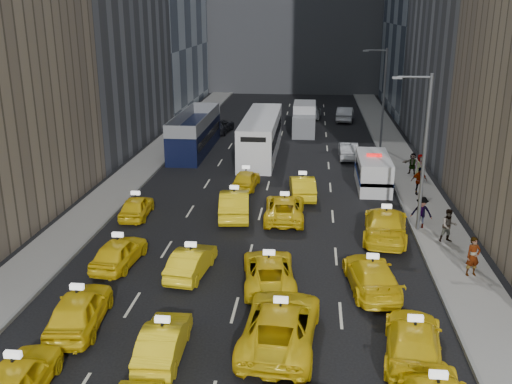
% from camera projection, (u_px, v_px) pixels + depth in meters
% --- Properties ---
extents(ground, '(160.00, 160.00, 0.00)m').
position_uv_depth(ground, '(228.00, 335.00, 22.48)').
color(ground, black).
rests_on(ground, ground).
extents(sidewalk_west, '(3.00, 90.00, 0.15)m').
position_uv_depth(sidewalk_west, '(146.00, 163.00, 47.11)').
color(sidewalk_west, gray).
rests_on(sidewalk_west, ground).
extents(sidewalk_east, '(3.00, 90.00, 0.15)m').
position_uv_depth(sidewalk_east, '(405.00, 170.00, 45.13)').
color(sidewalk_east, gray).
rests_on(sidewalk_east, ground).
extents(curb_west, '(0.15, 90.00, 0.18)m').
position_uv_depth(curb_west, '(164.00, 163.00, 46.97)').
color(curb_west, slate).
rests_on(curb_west, ground).
extents(curb_east, '(0.15, 90.00, 0.18)m').
position_uv_depth(curb_east, '(386.00, 169.00, 45.26)').
color(curb_east, slate).
rests_on(curb_east, ground).
extents(streetlight_near, '(2.15, 0.22, 9.00)m').
position_uv_depth(streetlight_near, '(423.00, 148.00, 31.45)').
color(streetlight_near, '#595B60').
rests_on(streetlight_near, ground).
extents(streetlight_far, '(2.15, 0.22, 9.00)m').
position_uv_depth(streetlight_far, '(383.00, 95.00, 50.38)').
color(streetlight_far, '#595B60').
rests_on(streetlight_far, ground).
extents(taxi_0, '(1.96, 4.43, 1.48)m').
position_uv_depth(taxi_0, '(17.00, 380.00, 18.60)').
color(taxi_0, yellow).
rests_on(taxi_0, ground).
extents(taxi_4, '(2.30, 4.78, 1.57)m').
position_uv_depth(taxi_4, '(79.00, 309.00, 22.86)').
color(taxi_4, yellow).
rests_on(taxi_4, ground).
extents(taxi_5, '(1.53, 4.12, 1.35)m').
position_uv_depth(taxi_5, '(164.00, 341.00, 20.90)').
color(taxi_5, yellow).
rests_on(taxi_5, ground).
extents(taxi_6, '(3.14, 6.10, 1.65)m').
position_uv_depth(taxi_6, '(280.00, 324.00, 21.71)').
color(taxi_6, yellow).
rests_on(taxi_6, ground).
extents(taxi_7, '(2.70, 5.23, 1.45)m').
position_uv_depth(taxi_7, '(413.00, 341.00, 20.79)').
color(taxi_7, yellow).
rests_on(taxi_7, ground).
extents(taxi_8, '(2.07, 4.35, 1.43)m').
position_uv_depth(taxi_8, '(119.00, 252.00, 28.38)').
color(taxi_8, yellow).
rests_on(taxi_8, ground).
extents(taxi_9, '(1.92, 4.25, 1.35)m').
position_uv_depth(taxi_9, '(191.00, 262.00, 27.42)').
color(taxi_9, yellow).
rests_on(taxi_9, ground).
extents(taxi_10, '(2.90, 5.26, 1.39)m').
position_uv_depth(taxi_10, '(269.00, 271.00, 26.43)').
color(taxi_10, yellow).
rests_on(taxi_10, ground).
extents(taxi_11, '(2.62, 5.23, 1.46)m').
position_uv_depth(taxi_11, '(372.00, 275.00, 25.90)').
color(taxi_11, yellow).
rests_on(taxi_11, ground).
extents(taxi_12, '(1.80, 4.01, 1.34)m').
position_uv_depth(taxi_12, '(136.00, 207.00, 35.00)').
color(taxi_12, yellow).
rests_on(taxi_12, ground).
extents(taxi_13, '(2.34, 5.24, 1.67)m').
position_uv_depth(taxi_13, '(234.00, 204.00, 35.04)').
color(taxi_13, yellow).
rests_on(taxi_13, ground).
extents(taxi_14, '(2.48, 5.15, 1.41)m').
position_uv_depth(taxi_14, '(284.00, 208.00, 34.63)').
color(taxi_14, yellow).
rests_on(taxi_14, ground).
extents(taxi_15, '(3.01, 5.98, 1.67)m').
position_uv_depth(taxi_15, '(385.00, 224.00, 31.73)').
color(taxi_15, yellow).
rests_on(taxi_15, ground).
extents(taxi_16, '(1.87, 4.04, 1.34)m').
position_uv_depth(taxi_16, '(246.00, 179.00, 40.60)').
color(taxi_16, yellow).
rests_on(taxi_16, ground).
extents(taxi_17, '(2.01, 4.66, 1.49)m').
position_uv_depth(taxi_17, '(302.00, 187.00, 38.67)').
color(taxi_17, yellow).
rests_on(taxi_17, ground).
extents(nypd_van, '(2.56, 5.84, 2.46)m').
position_uv_depth(nypd_van, '(373.00, 172.00, 40.70)').
color(nypd_van, silver).
rests_on(nypd_van, ground).
extents(double_decker, '(4.20, 11.93, 3.40)m').
position_uv_depth(double_decker, '(195.00, 132.00, 50.93)').
color(double_decker, black).
rests_on(double_decker, ground).
extents(city_bus, '(2.90, 13.37, 3.45)m').
position_uv_depth(city_bus, '(261.00, 135.00, 49.61)').
color(city_bus, white).
rests_on(city_bus, ground).
extents(box_truck, '(2.82, 6.70, 2.98)m').
position_uv_depth(box_truck, '(304.00, 119.00, 58.31)').
color(box_truck, silver).
rests_on(box_truck, ground).
extents(misc_car_0, '(1.55, 4.35, 1.43)m').
position_uv_depth(misc_car_0, '(348.00, 150.00, 48.70)').
color(misc_car_0, '#AFB2B8').
rests_on(misc_car_0, ground).
extents(misc_car_1, '(2.90, 5.22, 1.38)m').
position_uv_depth(misc_car_1, '(219.00, 126.00, 58.87)').
color(misc_car_1, black).
rests_on(misc_car_1, ground).
extents(misc_car_2, '(2.50, 5.48, 1.55)m').
position_uv_depth(misc_car_2, '(311.00, 112.00, 66.43)').
color(misc_car_2, slate).
rests_on(misc_car_2, ground).
extents(misc_car_3, '(2.08, 4.78, 1.61)m').
position_uv_depth(misc_car_3, '(263.00, 115.00, 63.99)').
color(misc_car_3, black).
rests_on(misc_car_3, ground).
extents(misc_car_4, '(2.25, 5.12, 1.64)m').
position_uv_depth(misc_car_4, '(345.00, 114.00, 64.69)').
color(misc_car_4, '#AAADB2').
rests_on(misc_car_4, ground).
extents(pedestrian_0, '(0.81, 0.64, 1.93)m').
position_uv_depth(pedestrian_0, '(473.00, 256.00, 26.92)').
color(pedestrian_0, gray).
rests_on(pedestrian_0, sidewalk_east).
extents(pedestrian_1, '(0.97, 0.64, 1.85)m').
position_uv_depth(pedestrian_1, '(449.00, 226.00, 30.82)').
color(pedestrian_1, gray).
rests_on(pedestrian_1, sidewalk_east).
extents(pedestrian_2, '(1.29, 0.78, 1.86)m').
position_uv_depth(pedestrian_2, '(422.00, 212.00, 32.84)').
color(pedestrian_2, gray).
rests_on(pedestrian_2, sidewalk_east).
extents(pedestrian_3, '(1.16, 0.62, 1.89)m').
position_uv_depth(pedestrian_3, '(419.00, 181.00, 38.72)').
color(pedestrian_3, gray).
rests_on(pedestrian_3, sidewalk_east).
extents(pedestrian_4, '(0.99, 0.71, 1.82)m').
position_uv_depth(pedestrian_4, '(420.00, 166.00, 42.44)').
color(pedestrian_4, gray).
rests_on(pedestrian_4, sidewalk_east).
extents(pedestrian_5, '(1.57, 0.89, 1.63)m').
position_uv_depth(pedestrian_5, '(412.00, 164.00, 43.55)').
color(pedestrian_5, gray).
rests_on(pedestrian_5, sidewalk_east).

